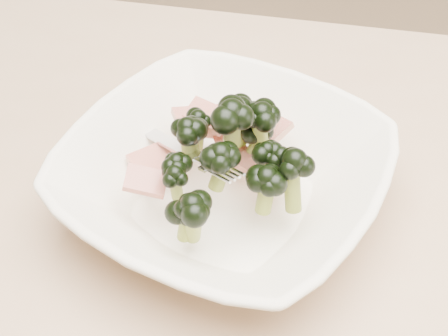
{
  "coord_description": "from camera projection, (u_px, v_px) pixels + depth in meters",
  "views": [
    {
      "loc": [
        -0.03,
        -0.37,
        1.21
      ],
      "look_at": [
        -0.12,
        0.04,
        0.8
      ],
      "focal_mm": 50.0,
      "sensor_mm": 36.0,
      "label": 1
    }
  ],
  "objects": [
    {
      "name": "dining_table",
      "position": [
        327.0,
        312.0,
        0.65
      ],
      "size": [
        1.2,
        0.8,
        0.75
      ],
      "color": "tan",
      "rests_on": "ground"
    },
    {
      "name": "broccoli_dish",
      "position": [
        225.0,
        175.0,
        0.59
      ],
      "size": [
        0.38,
        0.38,
        0.13
      ],
      "color": "#F4E9CE",
      "rests_on": "dining_table"
    }
  ]
}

